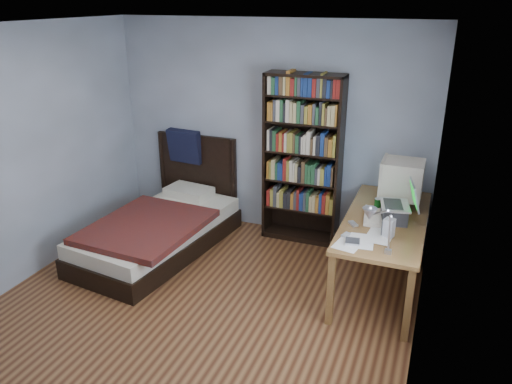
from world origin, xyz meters
TOP-DOWN VIEW (x-y plane):
  - room at (0.03, -0.00)m, footprint 4.20×4.24m
  - desk at (1.51, 1.68)m, footprint 0.75×1.71m
  - crt_monitor at (1.57, 1.62)m, footprint 0.41×0.39m
  - laptop at (1.60, 1.17)m, footprint 0.39×0.38m
  - desk_lamp at (1.51, 0.17)m, footprint 0.21×0.47m
  - keyboard at (1.39, 1.18)m, footprint 0.23×0.47m
  - speaker at (1.58, 0.81)m, footprint 0.11×0.11m
  - soda_can at (1.40, 1.38)m, footprint 0.07×0.07m
  - mouse at (1.51, 1.46)m, footprint 0.06×0.10m
  - phone_silver at (1.24, 0.95)m, footprint 0.11×0.12m
  - phone_grey at (1.22, 0.70)m, footprint 0.07×0.10m
  - external_drive at (1.31, 0.58)m, footprint 0.14×0.14m
  - bookshelf at (0.46, 1.94)m, footprint 0.88×0.30m
  - bed at (-0.96, 1.13)m, footprint 1.26×2.15m

SIDE VIEW (x-z plane):
  - bed at x=-0.96m, z-range -0.33..0.84m
  - desk at x=1.51m, z-range 0.06..0.79m
  - phone_grey at x=1.22m, z-range 0.73..0.75m
  - phone_silver at x=1.24m, z-range 0.73..0.75m
  - external_drive at x=1.31m, z-range 0.73..0.76m
  - keyboard at x=1.39m, z-range 0.72..0.77m
  - mouse at x=1.51m, z-range 0.73..0.76m
  - soda_can at x=1.40m, z-range 0.73..0.85m
  - speaker at x=1.58m, z-range 0.73..0.90m
  - laptop at x=1.60m, z-range 0.64..1.05m
  - bookshelf at x=0.46m, z-range 0.00..1.95m
  - crt_monitor at x=1.57m, z-range 0.76..1.23m
  - desk_lamp at x=1.51m, z-range 0.90..1.45m
  - room at x=0.03m, z-range 0.00..2.50m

